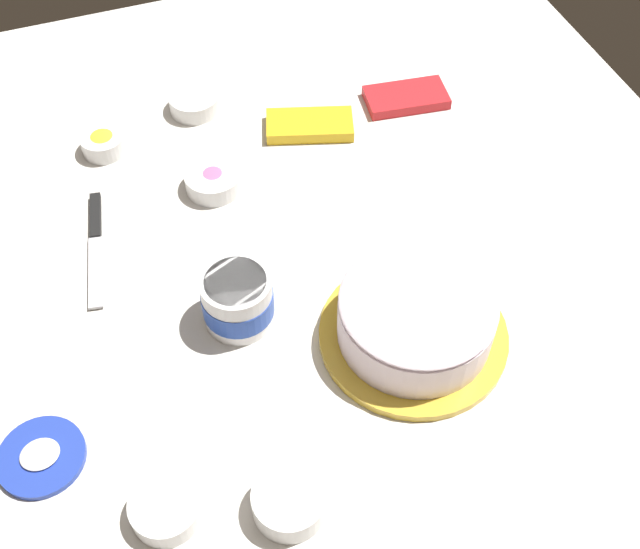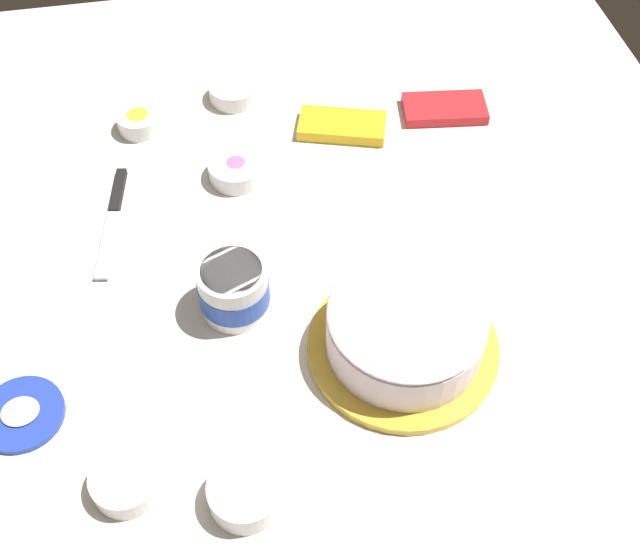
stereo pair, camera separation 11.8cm
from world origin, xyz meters
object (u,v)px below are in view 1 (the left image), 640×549
Objects in this scene: sprinkle_bowl_green at (289,501)px; sprinkle_bowl_yellow at (103,142)px; sprinkle_bowl_rainbow at (194,102)px; sprinkle_bowl_orange at (166,508)px; candy_box_upper at (310,125)px; frosting_tub at (237,299)px; frosting_tub_lid at (41,457)px; sprinkle_bowl_pink at (213,180)px; candy_box_lower at (406,98)px; spreading_knife at (96,238)px; frosted_cake at (416,319)px.

sprinkle_bowl_green is 0.74m from sprinkle_bowl_yellow.
sprinkle_bowl_rainbow is 1.20× the size of sprinkle_bowl_yellow.
sprinkle_bowl_orange reaches higher than candy_box_upper.
sprinkle_bowl_rainbow is at bearing -96.50° from frosting_tub.
frosting_tub is at bearing -157.17° from frosting_tub_lid.
candy_box_upper is at bearing -157.78° from sprinkle_bowl_pink.
frosting_tub reaches higher than candy_box_lower.
sprinkle_bowl_pink is 0.22m from candy_box_upper.
spreading_knife is 2.62× the size of sprinkle_bowl_orange.
frosted_cake is 2.92× the size of sprinkle_bowl_green.
sprinkle_bowl_green reaches higher than sprinkle_bowl_rainbow.
sprinkle_bowl_pink is (0.19, -0.39, -0.03)m from frosted_cake.
sprinkle_bowl_orange is at bearing 137.04° from frosting_tub_lid.
candy_box_upper reaches higher than spreading_knife.
sprinkle_bowl_green is at bearing 84.31° from sprinkle_bowl_rainbow.
frosted_cake is 2.38× the size of frosting_tub_lid.
spreading_knife is (0.17, -0.22, -0.04)m from frosting_tub.
candy_box_upper is (-0.41, -0.13, 0.00)m from spreading_knife.
frosted_cake is at bearing 105.95° from sprinkle_bowl_rainbow.
sprinkle_bowl_rainbow is at bearing -95.69° from sprinkle_bowl_green.
frosting_tub is at bearing 128.04° from spreading_knife.
sprinkle_bowl_green is 0.71m from candy_box_upper.
frosted_cake is 0.65m from sprinkle_bowl_yellow.
frosting_tub is 0.28m from sprinkle_bowl_pink.
frosting_tub reaches higher than sprinkle_bowl_pink.
frosting_tub is 1.10× the size of sprinkle_bowl_pink.
frosting_tub_lid is 1.50× the size of sprinkle_bowl_yellow.
sprinkle_bowl_green is (0.25, 0.18, -0.03)m from frosted_cake.
candy_box_lower is at bearing 173.88° from sprinkle_bowl_yellow.
sprinkle_bowl_orange is at bearing 19.10° from frosted_cake.
candy_box_upper is at bearing 145.23° from sprinkle_bowl_rainbow.
sprinkle_bowl_green is at bearing 162.78° from sprinkle_bowl_orange.
sprinkle_bowl_pink and sprinkle_bowl_orange have the same top height.
frosted_cake is at bearing -179.05° from frosting_tub_lid.
sprinkle_bowl_orange is 1.17× the size of sprinkle_bowl_yellow.
sprinkle_bowl_orange is (0.20, 0.53, -0.00)m from sprinkle_bowl_pink.
frosting_tub is (0.23, -0.12, -0.00)m from frosted_cake.
sprinkle_bowl_orange is at bearing 53.34° from candy_box_lower.
sprinkle_bowl_pink is 0.62× the size of candy_box_upper.
frosted_cake is at bearing 152.03° from frosting_tub.
sprinkle_bowl_rainbow is (-0.36, -0.61, 0.01)m from frosting_tub_lid.
sprinkle_bowl_yellow reaches higher than spreading_knife.
frosting_tub_lid is 0.89m from candy_box_lower.
sprinkle_bowl_pink is 1.03× the size of sprinkle_bowl_rainbow.
sprinkle_bowl_orange is at bearing -17.22° from sprinkle_bowl_green.
spreading_knife is at bearing 35.13° from candy_box_upper.
frosted_cake reaches higher than sprinkle_bowl_rainbow.
frosted_cake is 0.54m from frosting_tub_lid.
sprinkle_bowl_pink reaches higher than candy_box_lower.
candy_box_upper is (0.19, 0.01, 0.00)m from candy_box_lower.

